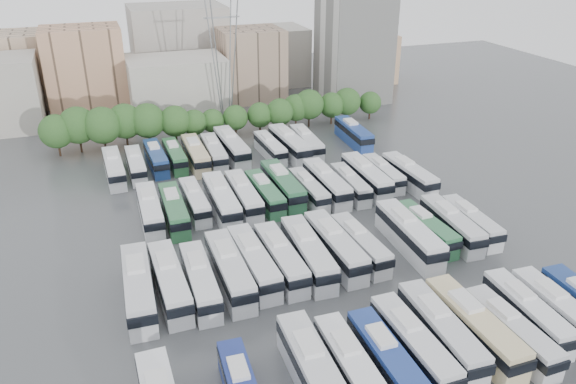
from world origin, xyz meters
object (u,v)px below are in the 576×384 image
object	(u,v)px
bus_r1_s7	(335,246)
bus_r2_s1	(150,210)
bus_r3_s2	(156,158)
bus_r3_s3	(175,156)
bus_r3_s6	(232,147)
bus_r3_s9	(289,144)
bus_r1_s12	(451,224)
bus_r2_s11	(366,176)
bus_r0_s11	(527,312)
bus_r1_s6	(308,253)
bus_r1_s3	(230,270)
bus_r2_s2	(174,210)
bus_r2_s12	(383,173)
bus_r2_s13	(409,174)
bus_r1_s2	(200,280)
bus_r3_s0	(114,168)
bus_r3_s4	(196,154)
bus_r0_s5	(352,369)
bus_r1_s5	(281,258)
bus_r2_s6	(265,193)
bus_r3_s10	(306,142)
bus_r0_s8	(441,331)
bus_r2_s3	(195,201)
bus_r1_s10	(409,234)
bus_r2_s5	(244,196)
bus_r1_s4	(253,262)
bus_r2_s10	(350,184)
bus_r2_s8	(309,189)
bus_r1_s0	(138,287)
bus_r1_s11	(426,228)
bus_r3_s13	(353,133)
bus_r0_s9	(474,326)
bus_r3_s8	(270,148)
bus_r0_s6	(388,362)
bus_r2_s9	(326,183)
bus_r0_s12	(559,311)
bus_r1_s13	(471,222)
bus_r3_s5	(214,152)
bus_r3_s1	(136,165)
bus_r0_s10	(511,331)
bus_r2_s7	(282,185)
apartment_tower	(354,43)

from	to	relation	value
bus_r1_s7	bus_r2_s1	world-z (taller)	bus_r1_s7
bus_r3_s2	bus_r3_s3	world-z (taller)	bus_r3_s2
bus_r3_s6	bus_r3_s9	xyz separation A→B (m)	(9.93, -2.03, -0.02)
bus_r1_s12	bus_r2_s11	bearing A→B (deg)	104.69
bus_r3_s3	bus_r0_s11	bearing A→B (deg)	-65.44
bus_r1_s6	bus_r1_s12	world-z (taller)	bus_r1_s6
bus_r1_s3	bus_r2_s2	distance (m)	17.52
bus_r2_s12	bus_r2_s13	world-z (taller)	bus_r2_s13
bus_r1_s2	bus_r3_s0	size ratio (longest dim) A/B	1.00
bus_r3_s3	bus_r3_s4	xyz separation A→B (m)	(3.35, -1.12, 0.23)
bus_r0_s5	bus_r1_s5	world-z (taller)	bus_r1_s5
bus_r3_s2	bus_r2_s6	bearing A→B (deg)	-57.92
bus_r2_s1	bus_r3_s10	bearing A→B (deg)	31.07
bus_r0_s8	bus_r2_s3	distance (m)	39.67
bus_r1_s3	bus_r1_s10	size ratio (longest dim) A/B	0.97
bus_r2_s1	bus_r2_s5	size ratio (longest dim) A/B	0.98
bus_r1_s3	bus_r1_s5	distance (m)	6.26
bus_r1_s4	bus_r2_s10	world-z (taller)	bus_r1_s4
bus_r1_s10	bus_r2_s8	bearing A→B (deg)	113.53
bus_r0_s11	bus_r3_s3	world-z (taller)	bus_r0_s11
bus_r1_s12	bus_r3_s6	xyz separation A→B (m)	(-20.06, 36.33, 0.21)
bus_r1_s0	bus_r3_s6	distance (m)	42.26
bus_r1_s11	bus_r3_s13	xyz separation A→B (m)	(6.68, 35.61, 0.17)
bus_r2_s2	bus_r3_s6	bearing A→B (deg)	57.45
bus_r0_s9	bus_r0_s11	world-z (taller)	bus_r0_s9
bus_r1_s2	bus_r1_s5	bearing A→B (deg)	8.46
bus_r3_s6	bus_r3_s8	size ratio (longest dim) A/B	1.22
bus_r2_s6	bus_r3_s4	bearing A→B (deg)	108.08
bus_r1_s12	bus_r3_s2	xyz separation A→B (m)	(-33.06, 36.35, -0.11)
bus_r1_s2	bus_r3_s10	size ratio (longest dim) A/B	0.99
bus_r0_s6	bus_r2_s9	size ratio (longest dim) A/B	0.93
bus_r0_s5	bus_r0_s12	distance (m)	23.11
bus_r1_s11	bus_r1_s13	bearing A→B (deg)	-5.84
bus_r2_s5	bus_r2_s6	world-z (taller)	bus_r2_s5
bus_r3_s4	bus_r1_s0	bearing A→B (deg)	-109.87
bus_r0_s11	bus_r3_s6	distance (m)	56.86
bus_r0_s8	bus_r1_s6	world-z (taller)	bus_r1_s6
bus_r2_s13	bus_r3_s5	distance (m)	32.87
bus_r3_s1	bus_r2_s1	bearing A→B (deg)	-89.69
bus_r0_s10	bus_r2_s7	distance (m)	39.65
bus_r0_s9	bus_r2_s3	xyz separation A→B (m)	(-20.04, 36.55, -0.30)
bus_r2_s13	bus_r3_s3	bearing A→B (deg)	146.28
bus_r1_s13	bus_r2_s8	world-z (taller)	bus_r1_s13
bus_r1_s5	bus_r2_s10	xyz separation A→B (m)	(16.70, 16.64, -0.24)
apartment_tower	bus_r0_s8	xyz separation A→B (m)	(-28.93, -81.09, -11.03)
apartment_tower	bus_r1_s12	xyz separation A→B (m)	(-15.65, -63.30, -11.10)
bus_r2_s11	bus_r2_s12	xyz separation A→B (m)	(3.44, 0.92, -0.34)
bus_r0_s10	bus_r0_s12	world-z (taller)	bus_r0_s12
bus_r2_s12	bus_r0_s12	bearing A→B (deg)	-89.32
bus_r3_s4	bus_r3_s8	distance (m)	13.04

